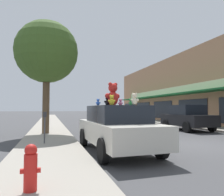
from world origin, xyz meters
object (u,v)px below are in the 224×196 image
Objects in this scene: street_tree at (47,52)px; fire_hydrant at (31,167)px; teddy_bear_cream at (135,99)px; plush_art_car at (117,127)px; teddy_bear_pink at (121,103)px; teddy_bear_giant at (113,95)px; parked_car_far_center at (187,117)px; teddy_bear_brown at (109,102)px; teddy_bear_green at (131,102)px; parking_meter at (45,123)px; teddy_bear_blue at (98,102)px; teddy_bear_yellow at (112,100)px; teddy_bear_black at (107,101)px.

street_tree is 10.01m from fire_hydrant.
teddy_bear_cream is at bearing 38.69° from fire_hydrant.
plush_art_car is 16.55× the size of teddy_bear_pink.
teddy_bear_giant reaches higher than parked_car_far_center.
plush_art_car is 1.53m from teddy_bear_cream.
teddy_bear_green is at bearing 57.08° from teddy_bear_brown.
teddy_bear_pink is at bearing 55.01° from fire_hydrant.
street_tree is at bearing 112.01° from plush_art_car.
teddy_bear_pink is at bearing -143.00° from parked_car_far_center.
teddy_bear_giant reaches higher than teddy_bear_pink.
teddy_bear_brown reaches higher than parking_meter.
teddy_bear_blue is (-0.62, -0.25, -0.30)m from teddy_bear_giant.
teddy_bear_blue reaches higher than teddy_bear_green.
parked_car_far_center reaches higher than fire_hydrant.
teddy_bear_yellow is (-0.81, -1.57, 0.03)m from teddy_bear_pink.
teddy_bear_brown is at bearing -102.63° from teddy_bear_blue.
teddy_bear_black is at bearing -26.27° from teddy_bear_cream.
teddy_bear_giant is 3.59× the size of teddy_bear_blue.
teddy_bear_brown is 0.42m from teddy_bear_black.
fire_hydrant is (-2.23, -2.78, -1.27)m from teddy_bear_yellow.
teddy_bear_pink is 1.46m from teddy_bear_green.
teddy_bear_brown is (-0.47, -0.00, 0.04)m from teddy_bear_pink.
teddy_bear_pink reaches higher than parked_car_far_center.
teddy_bear_cream is at bearing 82.32° from teddy_bear_black.
teddy_bear_brown is 8.63m from parked_car_far_center.
fire_hydrant is (-9.59, -9.28, -0.39)m from parked_car_far_center.
plush_art_car is 3.76× the size of parking_meter.
teddy_bear_blue is at bearing 5.26° from teddy_bear_brown.
teddy_bear_green is 0.06× the size of parked_car_far_center.
teddy_bear_brown is at bearing 89.48° from plush_art_car.
teddy_bear_pink is 1.77m from teddy_bear_yellow.
teddy_bear_brown is (-0.35, 1.45, 0.06)m from teddy_bear_green.
teddy_bear_yellow reaches higher than teddy_bear_green.
teddy_bear_yellow is at bearing 65.75° from teddy_bear_pink.
parking_meter reaches higher than fire_hydrant.
plush_art_car is at bearing -29.86° from teddy_bear_cream.
fire_hydrant is (-0.09, -9.05, -4.26)m from street_tree.
parking_meter is (0.11, 5.29, 0.41)m from fire_hydrant.
fire_hydrant is at bearing -129.08° from plush_art_car.
teddy_bear_pink is 2.11m from teddy_bear_cream.
teddy_bear_brown reaches higher than plush_art_car.
parked_car_far_center is at bearing 22.83° from parking_meter.
teddy_bear_brown is 0.29× the size of parking_meter.
street_tree is 5.38m from parking_meter.
teddy_bear_blue is at bearing 9.14° from teddy_bear_green.
teddy_bear_pink is 6.32m from street_tree.
plush_art_car is 14.02× the size of teddy_bear_yellow.
teddy_bear_green is at bearing 93.13° from teddy_bear_giant.
teddy_bear_giant is 6.42m from street_tree.
parking_meter is (-9.48, -3.99, 0.03)m from parked_car_far_center.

